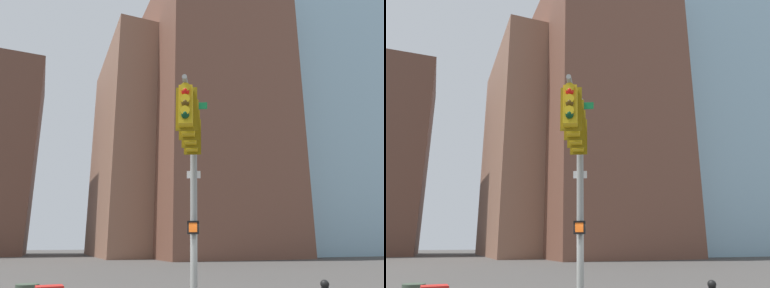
# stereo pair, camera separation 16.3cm
# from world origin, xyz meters

# --- Properties ---
(signal_pole_assembly) EXTENTS (3.94, 2.15, 6.78)m
(signal_pole_assembly) POSITION_xyz_m (-1.04, 0.14, 4.62)
(signal_pole_assembly) COLOR gray
(signal_pole_assembly) RESTS_ON ground_plane
(building_brick_nearside) EXTENTS (18.68, 18.71, 40.65)m
(building_brick_nearside) POSITION_xyz_m (35.55, -18.18, 20.32)
(building_brick_nearside) COLOR brown
(building_brick_nearside) RESTS_ON ground_plane
(building_brick_midblock) EXTENTS (23.80, 17.96, 32.91)m
(building_brick_midblock) POSITION_xyz_m (45.45, -12.26, 16.46)
(building_brick_midblock) COLOR #845B47
(building_brick_midblock) RESTS_ON ground_plane
(building_glass_tower) EXTENTS (27.60, 30.39, 63.75)m
(building_glass_tower) POSITION_xyz_m (44.05, -37.83, 31.87)
(building_glass_tower) COLOR #8CB2C6
(building_glass_tower) RESTS_ON ground_plane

